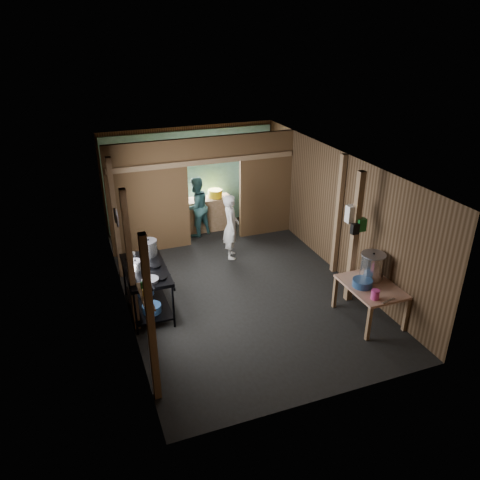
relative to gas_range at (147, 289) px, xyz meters
name	(u,v)px	position (x,y,z in m)	size (l,w,h in m)	color
floor	(237,284)	(1.88, 0.32, -0.45)	(4.50, 7.00, 0.00)	black
ceiling	(236,162)	(1.88, 0.32, 2.15)	(4.50, 7.00, 0.00)	#3F3B36
wall_back	(190,176)	(1.88, 3.82, 0.85)	(4.50, 0.00, 2.60)	brown
wall_front	(327,325)	(1.88, -3.18, 0.85)	(4.50, 0.00, 2.60)	brown
wall_left	(120,244)	(-0.37, 0.32, 0.85)	(0.00, 7.00, 2.60)	brown
wall_right	(336,212)	(4.13, 0.32, 0.85)	(0.00, 7.00, 2.60)	brown
partition_left	(148,199)	(0.55, 2.52, 0.85)	(1.85, 0.10, 2.60)	#46321B
partition_right	(266,185)	(3.46, 2.52, 0.85)	(1.35, 0.10, 2.60)	#46321B
partition_header	(213,149)	(2.13, 2.52, 1.85)	(1.30, 0.10, 0.60)	#46321B
turquoise_panel	(191,179)	(1.88, 3.76, 0.80)	(4.40, 0.06, 2.50)	#7AC6C7
back_counter	(208,214)	(2.18, 3.27, -0.02)	(1.20, 0.50, 0.85)	#946F57
wall_clock	(200,154)	(2.13, 3.72, 1.45)	(0.20, 0.20, 0.03)	white
post_left_a	(151,322)	(-0.30, -2.28, 0.85)	(0.10, 0.12, 2.60)	#946F57
post_left_b	(130,263)	(-0.30, -0.48, 0.85)	(0.10, 0.12, 2.60)	#946F57
post_left_c	(116,220)	(-0.30, 1.52, 0.85)	(0.10, 0.12, 2.60)	#946F57
post_right	(338,216)	(4.06, 0.12, 0.85)	(0.10, 0.12, 2.60)	#946F57
post_free	(354,239)	(3.73, -0.98, 0.85)	(0.12, 0.12, 2.60)	#946F57
cross_beam	(204,162)	(1.88, 2.47, 1.60)	(4.40, 0.12, 0.12)	#946F57
pan_lid_big	(117,218)	(-0.33, 0.72, 1.20)	(0.34, 0.34, 0.03)	gray
pan_lid_small	(115,215)	(-0.33, 1.12, 1.10)	(0.30, 0.30, 0.03)	black
wall_shelf	(146,296)	(-0.27, -1.78, 0.95)	(0.14, 0.80, 0.03)	#946F57
jar_white	(148,302)	(-0.27, -2.03, 1.02)	(0.07, 0.07, 0.10)	white
jar_yellow	(145,293)	(-0.27, -1.78, 1.02)	(0.08, 0.08, 0.10)	gold
jar_green	(142,285)	(-0.27, -1.56, 1.02)	(0.06, 0.06, 0.10)	#135B1F
bag_white	(352,214)	(3.68, -0.90, 1.33)	(0.22, 0.15, 0.32)	white
bag_green	(361,225)	(3.80, -1.04, 1.15)	(0.16, 0.12, 0.24)	#135B1F
bag_black	(355,229)	(3.66, -1.06, 1.10)	(0.14, 0.10, 0.20)	black
gas_range	(147,289)	(0.00, 0.00, 0.00)	(0.78, 1.52, 0.90)	black
prep_table	(369,302)	(3.71, -1.68, -0.10)	(0.85, 1.17, 0.69)	tan
stove_pot_large	(149,248)	(0.17, 0.50, 0.59)	(0.32, 0.32, 0.33)	#BDBDBE
stove_pot_med	(135,266)	(-0.17, -0.01, 0.53)	(0.23, 0.23, 0.21)	#BDBDBE
stove_saucepan	(131,255)	(-0.17, 0.50, 0.50)	(0.16, 0.16, 0.10)	#BDBDBE
frying_pan	(150,280)	(0.00, -0.50, 0.47)	(0.29, 0.51, 0.07)	gray
blue_tub_front	(152,308)	(0.00, -0.34, -0.20)	(0.34, 0.34, 0.14)	navy
blue_tub_back	(146,291)	(0.00, 0.30, -0.21)	(0.32, 0.32, 0.13)	navy
stock_pot	(372,267)	(3.85, -1.45, 0.48)	(0.44, 0.44, 0.51)	#BDBDBE
wash_basin	(362,283)	(3.54, -1.63, 0.31)	(0.35, 0.35, 0.13)	navy
pink_bucket	(375,295)	(3.50, -2.06, 0.33)	(0.14, 0.14, 0.17)	#D13A8F
knife	(389,301)	(3.67, -2.21, 0.25)	(0.30, 0.04, 0.01)	#BDBDBE
yellow_tub	(215,194)	(2.38, 3.27, 0.50)	(0.37, 0.37, 0.20)	gold
cook	(231,227)	(2.19, 1.55, 0.31)	(0.55, 0.36, 1.51)	silver
worker_back	(196,207)	(1.79, 3.00, 0.31)	(0.74, 0.58, 1.52)	#336367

